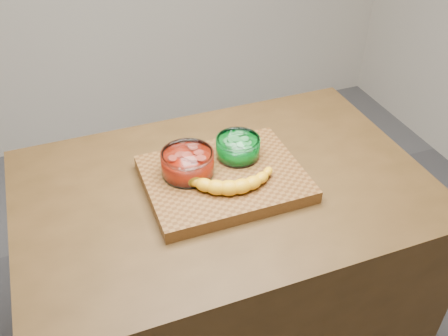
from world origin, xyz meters
name	(u,v)px	position (x,y,z in m)	size (l,w,h in m)	color
counter	(224,283)	(0.00, 0.00, 0.45)	(1.20, 0.80, 0.90)	#482F15
cutting_board	(224,179)	(0.00, 0.00, 0.92)	(0.45, 0.35, 0.04)	brown
bowl_red	(188,163)	(-0.10, 0.04, 0.97)	(0.15, 0.15, 0.07)	white
bowl_green	(238,147)	(0.07, 0.07, 0.97)	(0.13, 0.13, 0.06)	white
banana	(229,177)	(0.00, -0.04, 0.96)	(0.29, 0.17, 0.04)	#F1A915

